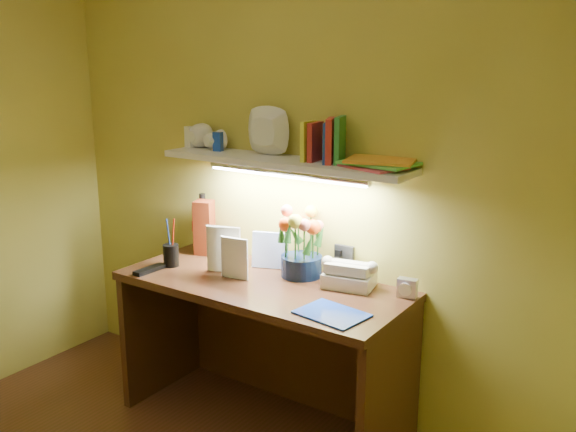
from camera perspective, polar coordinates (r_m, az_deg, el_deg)
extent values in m
cube|color=#3B2310|center=(3.19, -2.26, -12.21)|extent=(1.40, 0.60, 0.75)
cube|color=#B3B3B8|center=(2.89, 10.56, -6.31)|extent=(0.09, 0.05, 0.09)
cube|color=#62210C|center=(3.45, -7.44, -1.02)|extent=(0.12, 0.12, 0.29)
cylinder|color=black|center=(3.29, -10.39, -2.81)|extent=(0.09, 0.09, 0.19)
cube|color=black|center=(3.25, -12.17, -4.67)|extent=(0.06, 0.18, 0.02)
cube|color=blue|center=(2.68, 3.92, -8.67)|extent=(0.30, 0.24, 0.01)
imported|color=white|center=(3.19, -7.23, -2.85)|extent=(0.17, 0.08, 0.23)
imported|color=white|center=(3.11, -5.96, -3.55)|extent=(0.15, 0.03, 0.20)
cube|color=white|center=(3.04, -0.47, 4.84)|extent=(1.30, 0.25, 0.03)
imported|color=white|center=(3.39, -8.59, 6.77)|extent=(0.15, 0.15, 0.10)
imported|color=white|center=(3.30, -7.29, 6.59)|extent=(0.13, 0.13, 0.10)
imported|color=white|center=(3.11, -2.32, 5.86)|extent=(0.25, 0.25, 0.06)
cube|color=white|center=(3.44, -8.69, 6.96)|extent=(0.06, 0.05, 0.11)
cube|color=blue|center=(3.29, -6.24, 6.59)|extent=(0.05, 0.04, 0.10)
cube|color=red|center=(2.96, 2.45, 6.61)|extent=(0.04, 0.12, 0.18)
cube|color=yellow|center=(2.96, 1.83, 6.66)|extent=(0.02, 0.11, 0.18)
cube|color=#183EA7|center=(2.91, 3.55, 6.51)|extent=(0.08, 0.13, 0.18)
cube|color=#318B3E|center=(2.90, 4.64, 6.75)|extent=(0.06, 0.14, 0.21)
cube|color=red|center=(2.91, 3.78, 6.70)|extent=(0.08, 0.14, 0.20)
cube|color=#FE5677|center=(2.82, 7.60, 4.37)|extent=(0.31, 0.26, 0.01)
cube|color=#5DD557|center=(2.83, 8.14, 4.70)|extent=(0.33, 0.26, 0.01)
cube|color=orange|center=(2.81, 8.25, 4.93)|extent=(0.33, 0.28, 0.01)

